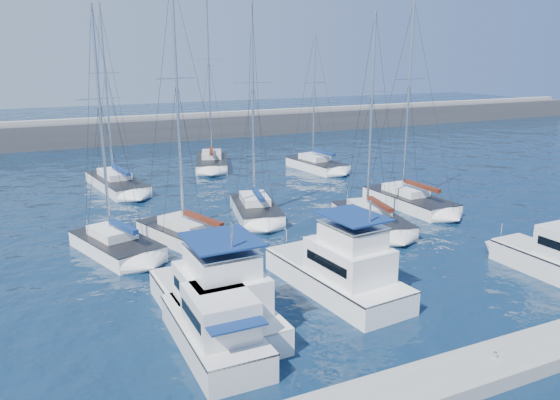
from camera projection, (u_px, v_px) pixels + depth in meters
name	position (u px, v px, depth m)	size (l,w,h in m)	color
ground	(340.00, 271.00, 30.18)	(220.00, 220.00, 0.00)	black
breakwater	(143.00, 133.00, 75.28)	(160.00, 6.00, 4.45)	#424244
dock	(494.00, 365.00, 20.50)	(40.00, 2.20, 0.60)	gray
dock_cleat_centre	(495.00, 355.00, 20.39)	(0.16, 0.16, 0.25)	silver
motor_yacht_port_outer	(216.00, 330.00, 21.81)	(2.75, 6.72, 3.20)	silver
motor_yacht_port_inner	(217.00, 301.00, 23.93)	(3.94, 8.54, 4.69)	white
motor_yacht_stbd_inner	(340.00, 272.00, 27.15)	(4.11, 8.86, 4.69)	white
motor_yacht_stbd_outer	(560.00, 260.00, 29.15)	(2.58, 6.81, 3.20)	silver
sailboat_mid_a	(116.00, 245.00, 32.74)	(4.92, 7.31, 14.65)	white
sailboat_mid_b	(191.00, 235.00, 34.41)	(5.54, 8.84, 16.42)	silver
sailboat_mid_c	(256.00, 209.00, 40.17)	(4.49, 7.56, 15.51)	white
sailboat_mid_d	(371.00, 219.00, 37.88)	(4.50, 8.04, 14.73)	silver
sailboat_mid_e	(409.00, 200.00, 42.77)	(3.33, 8.33, 15.71)	white
sailboat_back_a	(117.00, 183.00, 48.47)	(4.35, 9.75, 16.12)	white
sailboat_back_b	(212.00, 162.00, 57.93)	(5.78, 9.21, 17.90)	silver
sailboat_back_c	(317.00, 165.00, 56.42)	(4.00, 7.47, 14.09)	white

